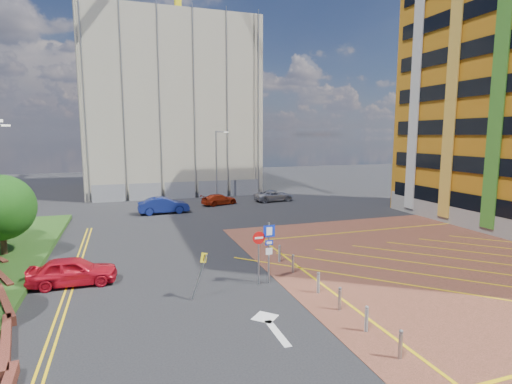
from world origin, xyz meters
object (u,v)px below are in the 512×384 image
lamp_back (217,162)px  warning_sign (201,270)px  car_red_left (73,271)px  car_red_back (219,199)px  car_blue_back (164,205)px  sign_cluster (265,247)px  car_silver_back (274,196)px  tree_c (0,208)px

lamp_back → warning_sign: size_ratio=3.57×
car_red_left → car_red_back: (12.44, 20.48, -0.14)m
car_blue_back → lamp_back: bearing=-49.0°
sign_cluster → car_blue_back: sign_cluster is taller
car_red_left → car_red_back: car_red_left is taller
lamp_back → car_red_left: (-13.08, -24.03, -3.64)m
sign_cluster → car_red_left: sign_cluster is taller
warning_sign → car_blue_back: size_ratio=0.47×
sign_cluster → warning_sign: (-3.47, -0.94, -0.52)m
car_red_back → car_blue_back: bearing=96.8°
car_blue_back → car_red_back: 6.91m
warning_sign → car_silver_back: bearing=62.1°
car_silver_back → lamp_back: bearing=56.0°
sign_cluster → car_silver_back: 25.71m
tree_c → car_blue_back: size_ratio=1.02×
sign_cluster → car_red_back: (3.15, 23.46, -1.37)m
tree_c → car_red_back: tree_c is taller
lamp_back → car_red_left: bearing=-118.6°
warning_sign → sign_cluster: bearing=15.1°
car_silver_back → car_blue_back: bearing=99.5°
car_silver_back → tree_c: bearing=117.0°
tree_c → lamp_back: bearing=45.7°
lamp_back → sign_cluster: lamp_back is taller
tree_c → sign_cluster: 16.53m
sign_cluster → car_red_back: size_ratio=0.80×
car_blue_back → car_silver_back: size_ratio=1.06×
lamp_back → car_blue_back: (-6.86, -6.56, -3.57)m
sign_cluster → car_blue_back: bearing=98.5°
tree_c → car_red_back: bearing=40.5°
tree_c → car_silver_back: tree_c is taller
lamp_back → car_silver_back: (5.85, -3.22, -3.73)m
warning_sign → car_red_left: size_ratio=0.53×
warning_sign → car_blue_back: 21.41m
tree_c → car_red_left: bearing=-53.3°
tree_c → car_silver_back: 27.82m
warning_sign → car_red_left: warning_sign is taller
tree_c → lamp_back: (17.58, 18.00, 1.17)m
car_blue_back → sign_cluster: bearing=-174.2°
lamp_back → car_silver_back: lamp_back is taller
sign_cluster → lamp_back: bearing=82.0°
sign_cluster → car_silver_back: bearing=68.0°
sign_cluster → car_red_back: 23.71m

